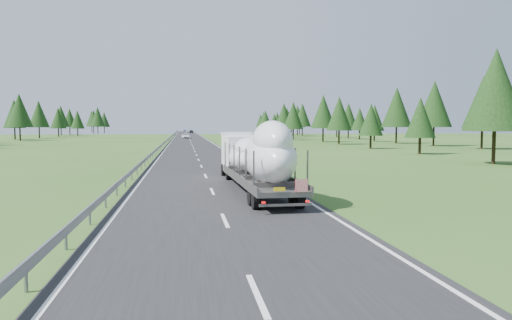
{
  "coord_description": "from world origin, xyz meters",
  "views": [
    {
      "loc": [
        -1.63,
        -20.02,
        3.89
      ],
      "look_at": [
        2.53,
        8.58,
        1.87
      ],
      "focal_mm": 35.0,
      "sensor_mm": 36.0,
      "label": 1
    }
  ],
  "objects": [
    {
      "name": "tree_line_left",
      "position": [
        -43.68,
        109.72,
        7.18
      ],
      "size": [
        15.73,
        285.7,
        12.31
      ],
      "color": "black",
      "rests_on": "ground"
    },
    {
      "name": "distant_van",
      "position": [
        -0.88,
        128.5,
        0.7
      ],
      "size": [
        2.76,
        5.2,
        1.39
      ],
      "primitive_type": "imported",
      "rotation": [
        0.0,
        0.0,
        0.09
      ],
      "color": "white",
      "rests_on": "ground"
    },
    {
      "name": "road_surface",
      "position": [
        0.0,
        100.0,
        0.01
      ],
      "size": [
        10.0,
        400.0,
        0.02
      ],
      "primitive_type": "cube",
      "color": "black",
      "rests_on": "ground"
    },
    {
      "name": "distant_car_blue",
      "position": [
        -0.82,
        299.43,
        0.7
      ],
      "size": [
        1.51,
        4.24,
        1.39
      ],
      "primitive_type": "imported",
      "rotation": [
        0.0,
        0.0,
        -0.01
      ],
      "color": "#1A1A49",
      "rests_on": "ground"
    },
    {
      "name": "boat_truck",
      "position": [
        2.53,
        9.15,
        2.06
      ],
      "size": [
        2.95,
        18.11,
        4.12
      ],
      "color": "white",
      "rests_on": "ground"
    },
    {
      "name": "tree_line_right",
      "position": [
        40.26,
        97.65,
        7.0
      ],
      "size": [
        27.84,
        285.83,
        12.42
      ],
      "color": "black",
      "rests_on": "ground"
    },
    {
      "name": "marker_posts",
      "position": [
        6.5,
        155.0,
        0.54
      ],
      "size": [
        0.13,
        350.08,
        1.0
      ],
      "color": "silver",
      "rests_on": "ground"
    },
    {
      "name": "ground",
      "position": [
        0.0,
        0.0,
        0.0
      ],
      "size": [
        400.0,
        400.0,
        0.0
      ],
      "primitive_type": "plane",
      "color": "#2E511B",
      "rests_on": "ground"
    },
    {
      "name": "highway_sign",
      "position": [
        7.2,
        80.0,
        1.81
      ],
      "size": [
        0.08,
        0.9,
        2.6
      ],
      "color": "slate",
      "rests_on": "ground"
    },
    {
      "name": "guardrail",
      "position": [
        -5.3,
        99.94,
        0.6
      ],
      "size": [
        0.1,
        400.0,
        0.76
      ],
      "color": "slate",
      "rests_on": "ground"
    },
    {
      "name": "distant_car_dark",
      "position": [
        2.27,
        234.0,
        0.77
      ],
      "size": [
        2.24,
        4.7,
        1.55
      ],
      "primitive_type": "imported",
      "rotation": [
        0.0,
        0.0,
        -0.09
      ],
      "color": "black",
      "rests_on": "ground"
    }
  ]
}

